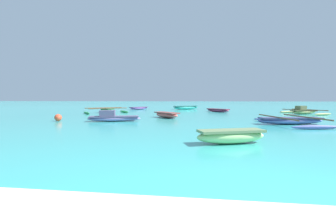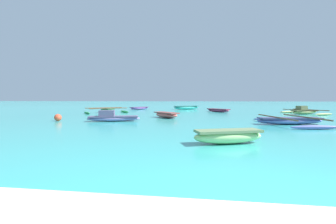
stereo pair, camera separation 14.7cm
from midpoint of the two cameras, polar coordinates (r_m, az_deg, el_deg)
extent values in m
ellipsoid|color=#8E56AC|center=(29.65, -7.12, 0.97)|extent=(2.29, 3.05, 0.33)
cube|color=#5B3C6B|center=(29.65, -7.12, 1.21)|extent=(2.14, 2.82, 0.08)
ellipsoid|color=#E5645C|center=(16.46, -0.19, -0.77)|extent=(2.25, 2.32, 0.41)
cube|color=brown|center=(16.45, -0.19, -0.19)|extent=(2.09, 2.15, 0.08)
ellipsoid|color=#5C63AB|center=(14.00, 28.76, -1.99)|extent=(3.67, 1.37, 0.38)
cube|color=#3F436A|center=(13.99, 28.78, -1.39)|extent=(3.38, 1.29, 0.08)
cylinder|color=brown|center=(14.41, 31.57, -1.11)|extent=(0.72, 4.10, 0.07)
cylinder|color=brown|center=(13.60, 25.84, -1.18)|extent=(0.72, 4.10, 0.07)
ellipsoid|color=#5C63AB|center=(15.83, 25.00, -1.64)|extent=(2.33, 0.56, 0.20)
ellipsoid|color=#5C63AB|center=(12.27, 33.60, -3.26)|extent=(2.33, 0.56, 0.20)
ellipsoid|color=tan|center=(24.00, 31.49, -0.02)|extent=(2.87, 1.93, 0.36)
cube|color=#656641|center=(23.99, 31.50, 0.32)|extent=(2.65, 1.80, 0.08)
cube|color=#656641|center=(23.70, 30.97, 0.88)|extent=(0.98, 0.89, 0.40)
cylinder|color=brown|center=(24.49, 32.46, 0.48)|extent=(1.71, 3.24, 0.07)
cylinder|color=brown|center=(23.49, 30.51, 0.44)|extent=(1.71, 3.24, 0.07)
ellipsoid|color=tan|center=(25.17, 28.31, 0.02)|extent=(1.87, 1.09, 0.20)
ellipsoid|color=tan|center=(22.91, 34.98, -0.48)|extent=(1.87, 1.09, 0.20)
ellipsoid|color=#A2385B|center=(24.32, 12.81, 0.41)|extent=(2.55, 2.55, 0.34)
cube|color=brown|center=(24.32, 12.82, 0.72)|extent=(2.37, 2.37, 0.08)
ellipsoid|color=#8E7DBA|center=(14.36, -13.35, -1.65)|extent=(3.33, 1.59, 0.33)
cube|color=#5A5173|center=(14.35, -13.35, -1.16)|extent=(3.07, 1.49, 0.08)
cube|color=#5A5173|center=(14.38, -14.97, -0.30)|extent=(1.05, 0.86, 0.36)
ellipsoid|color=teal|center=(29.41, 4.84, 1.12)|extent=(3.46, 2.82, 0.48)
cube|color=#276B64|center=(29.40, 4.84, 1.50)|extent=(3.20, 2.62, 0.08)
ellipsoid|color=#B1DD88|center=(7.31, 15.60, -6.05)|extent=(2.34, 1.35, 0.44)
cube|color=#6E8657|center=(7.29, 15.63, -4.67)|extent=(2.16, 1.27, 0.08)
ellipsoid|color=green|center=(22.52, -15.17, 0.32)|extent=(2.59, 2.93, 0.48)
cube|color=#2A6A3C|center=(22.51, -15.18, 0.83)|extent=(2.41, 2.71, 0.08)
cylinder|color=brown|center=(21.81, -14.62, 0.91)|extent=(2.86, 2.41, 0.07)
cylinder|color=brown|center=(23.21, -15.72, 1.04)|extent=(2.86, 2.41, 0.07)
ellipsoid|color=green|center=(23.13, -10.82, 0.11)|extent=(1.60, 1.86, 0.20)
ellipsoid|color=green|center=(22.06, -19.73, -0.19)|extent=(1.60, 1.86, 0.20)
sphere|color=#E54C2D|center=(15.64, -25.94, -1.28)|extent=(0.44, 0.44, 0.44)
camera|label=1|loc=(0.07, -89.78, 0.01)|focal=24.00mm
camera|label=2|loc=(0.07, 90.22, -0.01)|focal=24.00mm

